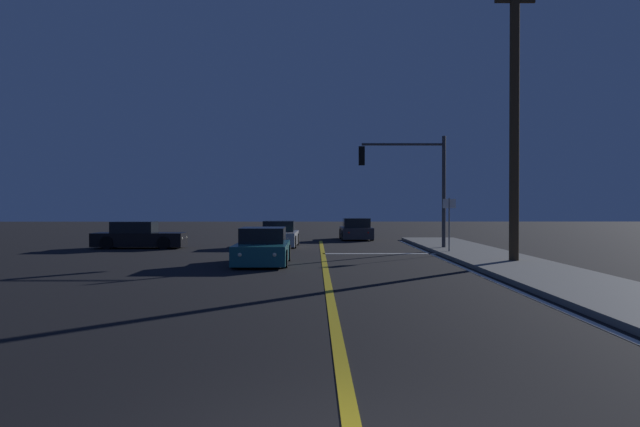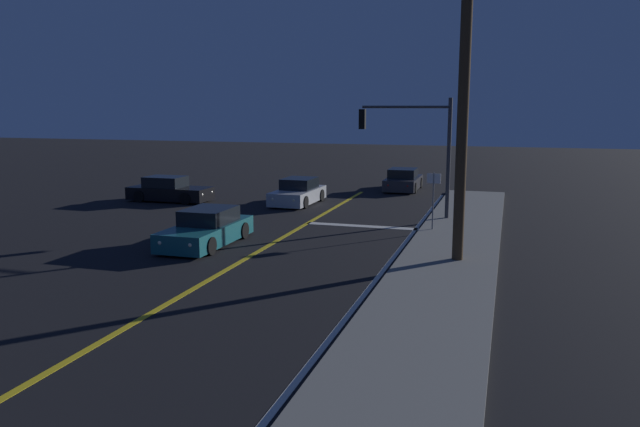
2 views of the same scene
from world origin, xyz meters
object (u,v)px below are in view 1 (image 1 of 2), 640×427
car_distant_tail_black (138,237)px  car_following_oncoming_charcoal (356,230)px  utility_pole_right (514,110)px  street_sign_corner (449,217)px  car_side_waiting_teal (263,248)px  traffic_signal_near_right (412,174)px  car_lead_oncoming_silver (279,235)px

car_distant_tail_black → car_following_oncoming_charcoal: same height
utility_pole_right → street_sign_corner: bearing=106.1°
car_distant_tail_black → car_side_waiting_teal: same height
car_distant_tail_black → traffic_signal_near_right: 13.90m
car_distant_tail_black → car_side_waiting_teal: bearing=37.8°
car_side_waiting_teal → car_following_oncoming_charcoal: 17.79m
traffic_signal_near_right → utility_pole_right: utility_pole_right is taller
car_following_oncoming_charcoal → utility_pole_right: utility_pole_right is taller
car_distant_tail_black → car_lead_oncoming_silver: bearing=100.3°
car_distant_tail_black → traffic_signal_near_right: (13.46, -1.60, 3.08)m
car_distant_tail_black → utility_pole_right: (16.09, -9.25, 5.05)m
street_sign_corner → utility_pole_right: bearing=-73.9°
car_lead_oncoming_silver → traffic_signal_near_right: size_ratio=0.78×
car_lead_oncoming_silver → traffic_signal_near_right: bearing=158.0°
car_following_oncoming_charcoal → car_lead_oncoming_silver: bearing=-123.0°
car_following_oncoming_charcoal → traffic_signal_near_right: (2.06, -9.76, 3.08)m
car_following_oncoming_charcoal → car_side_waiting_teal: bearing=-105.1°
utility_pole_right → car_distant_tail_black: bearing=150.1°
utility_pole_right → car_following_oncoming_charcoal: bearing=105.1°
car_lead_oncoming_silver → utility_pole_right: bearing=132.5°
car_lead_oncoming_silver → street_sign_corner: (7.72, -5.61, 1.08)m
car_side_waiting_teal → street_sign_corner: (7.79, 4.65, 1.08)m
utility_pole_right → traffic_signal_near_right: bearing=109.0°
traffic_signal_near_right → car_distant_tail_black: bearing=-6.8°
car_lead_oncoming_silver → car_side_waiting_teal: same height
car_side_waiting_teal → traffic_signal_near_right: (6.56, 7.45, 3.08)m
traffic_signal_near_right → car_lead_oncoming_silver: bearing=-23.4°
car_following_oncoming_charcoal → street_sign_corner: (3.29, -12.56, 1.08)m
car_lead_oncoming_silver → car_following_oncoming_charcoal: same height
utility_pole_right → street_sign_corner: utility_pole_right is taller
traffic_signal_near_right → street_sign_corner: bearing=113.7°
street_sign_corner → car_distant_tail_black: bearing=163.3°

